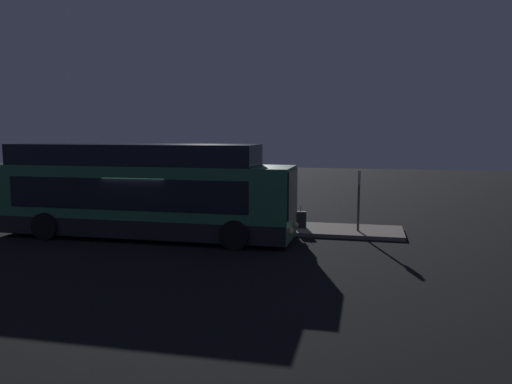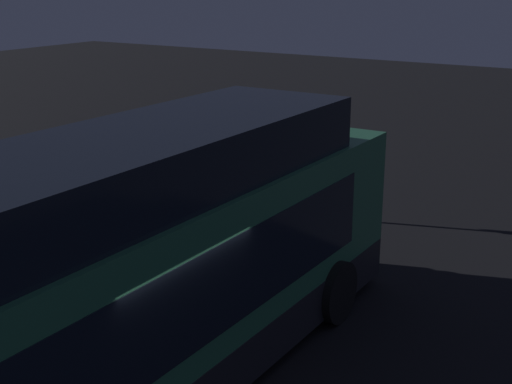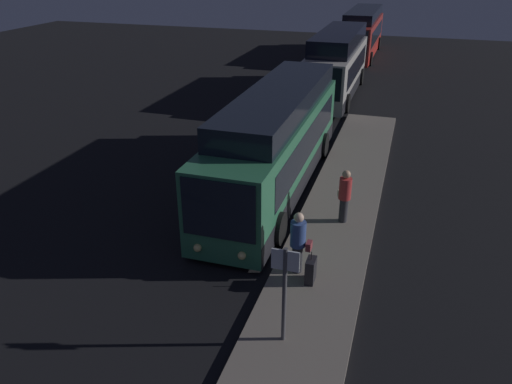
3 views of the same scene
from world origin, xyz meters
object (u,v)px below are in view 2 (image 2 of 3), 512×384
Objects in this scene: passenger_boarding at (221,201)px; suitcase at (214,221)px; bus_lead at (104,304)px; passenger_waiting at (76,242)px; sign_post at (276,146)px.

passenger_boarding is 0.86m from suitcase.
bus_lead reaches higher than passenger_waiting.
passenger_waiting is at bearing 174.66° from suitcase.
suitcase is at bearing 23.61° from bus_lead.
passenger_boarding is (5.62, 2.16, -0.54)m from bus_lead.
bus_lead is 6.63m from suitcase.
sign_post reaches higher than passenger_waiting.
bus_lead is 6.45× the size of passenger_boarding.
sign_post is at bearing 16.44° from bus_lead.
suitcase is (5.97, 2.61, -1.18)m from bus_lead.
bus_lead is at bearing -156.39° from suitcase.
passenger_waiting is at bearing 51.54° from bus_lead.
passenger_boarding is 1.97× the size of suitcase.
passenger_waiting reaches higher than suitcase.
passenger_boarding is 2.83m from sign_post.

